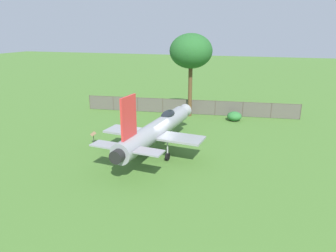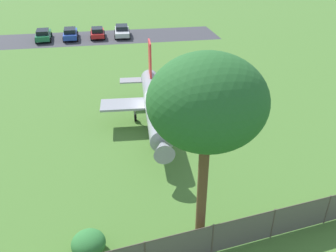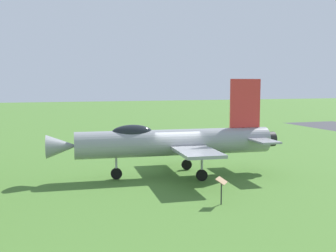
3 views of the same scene
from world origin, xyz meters
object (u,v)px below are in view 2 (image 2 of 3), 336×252
(parked_car_blue, at_px, (70,33))
(parked_car_green, at_px, (43,35))
(shade_tree, at_px, (207,103))
(shrub_near_fence, at_px, (88,243))
(info_plaque, at_px, (226,109))
(display_jet, at_px, (155,105))
(parked_car_silver, at_px, (122,31))
(parked_car_red, at_px, (97,32))

(parked_car_blue, height_order, parked_car_green, parked_car_blue)
(shade_tree, distance_m, parked_car_green, 40.98)
(shrub_near_fence, distance_m, info_plaque, 15.34)
(info_plaque, bearing_deg, shrub_near_fence, 136.47)
(display_jet, xyz_separation_m, info_plaque, (0.39, -5.61, -1.09))
(display_jet, distance_m, parked_car_blue, 28.67)
(parked_car_silver, distance_m, parked_car_green, 10.69)
(display_jet, bearing_deg, parked_car_silver, -175.01)
(shrub_near_fence, distance_m, parked_car_green, 39.00)
(parked_car_red, distance_m, parked_car_blue, 3.68)
(shrub_near_fence, relative_size, parked_car_silver, 0.33)
(shade_tree, distance_m, parked_car_red, 39.55)
(shrub_near_fence, distance_m, parked_car_red, 38.46)
(display_jet, relative_size, parked_car_green, 2.68)
(shade_tree, height_order, info_plaque, shade_tree)
(display_jet, bearing_deg, shade_tree, 5.83)
(info_plaque, xyz_separation_m, parked_car_blue, (27.39, 12.57, -0.07))
(shade_tree, relative_size, parked_car_green, 1.89)
(display_jet, xyz_separation_m, parked_car_blue, (27.78, 6.96, -1.16))
(parked_car_red, height_order, parked_car_green, parked_car_green)
(display_jet, xyz_separation_m, parked_car_silver, (27.81, -0.15, -1.17))
(shade_tree, bearing_deg, info_plaque, -25.44)
(parked_car_silver, relative_size, parked_car_red, 1.15)
(display_jet, relative_size, parked_car_blue, 2.73)
(display_jet, relative_size, shrub_near_fence, 8.20)
(display_jet, bearing_deg, parked_car_blue, -160.64)
(parked_car_silver, bearing_deg, shrub_near_fence, -3.36)
(parked_car_red, bearing_deg, display_jet, -172.16)
(shade_tree, xyz_separation_m, info_plaque, (11.57, -5.51, -6.29))
(shade_tree, bearing_deg, parked_car_red, 4.97)
(info_plaque, height_order, parked_car_blue, parked_car_blue)
(parked_car_red, height_order, parked_car_blue, parked_car_blue)
(shrub_near_fence, height_order, parked_car_blue, parked_car_blue)
(display_jet, xyz_separation_m, shrub_near_fence, (-10.72, 4.95, -1.44))
(shade_tree, xyz_separation_m, parked_car_blue, (38.97, 7.06, -6.35))
(info_plaque, height_order, parked_car_green, parked_car_green)
(shade_tree, bearing_deg, shrub_near_fence, 84.80)
(parked_car_silver, height_order, parked_car_blue, parked_car_blue)
(display_jet, bearing_deg, info_plaque, 99.30)
(shade_tree, relative_size, parked_car_silver, 1.89)
(shade_tree, relative_size, info_plaque, 7.92)
(shrub_near_fence, xyz_separation_m, parked_car_silver, (38.53, -5.10, 0.27))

